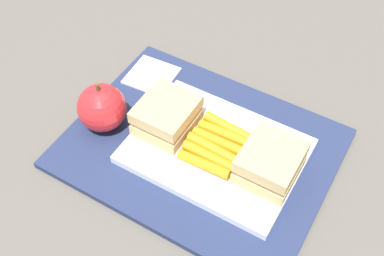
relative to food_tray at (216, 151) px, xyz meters
name	(u,v)px	position (x,y,z in m)	size (l,w,h in m)	color
ground_plane	(200,150)	(0.03, 0.00, -0.02)	(2.40, 2.40, 0.00)	#56514C
lunchbag_mat	(200,148)	(0.03, 0.00, -0.01)	(0.36, 0.28, 0.01)	navy
food_tray	(216,151)	(0.00, 0.00, 0.00)	(0.23, 0.17, 0.01)	white
sandwich_half_left	(270,162)	(-0.08, 0.00, 0.03)	(0.07, 0.08, 0.04)	tan
sandwich_half_right	(167,116)	(0.08, 0.00, 0.03)	(0.07, 0.08, 0.04)	tan
carrot_sticks_bundle	(216,145)	(0.00, 0.00, 0.01)	(0.08, 0.09, 0.02)	orange
apple	(102,108)	(0.16, 0.03, 0.03)	(0.07, 0.07, 0.08)	red
paper_napkin	(152,75)	(0.16, -0.08, 0.00)	(0.07, 0.07, 0.00)	white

